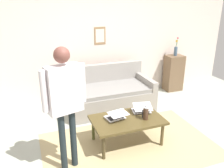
{
  "coord_description": "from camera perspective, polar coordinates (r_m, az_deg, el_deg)",
  "views": [
    {
      "loc": [
        1.34,
        2.85,
        2.26
      ],
      "look_at": [
        -0.02,
        -0.81,
        0.8
      ],
      "focal_mm": 38.11,
      "sensor_mm": 36.0,
      "label": 1
    }
  ],
  "objects": [
    {
      "name": "area_rug",
      "position": [
        3.94,
        4.16,
        -14.46
      ],
      "size": [
        2.7,
        1.68,
        0.01
      ],
      "primitive_type": "cube",
      "color": "tan",
      "rests_on": "ground_plane"
    },
    {
      "name": "laptop_center",
      "position": [
        4.01,
        7.13,
        -6.03
      ],
      "size": [
        0.35,
        0.35,
        0.15
      ],
      "color": "silver",
      "rests_on": "coffee_table"
    },
    {
      "name": "laptop_left",
      "position": [
        3.77,
        0.96,
        -7.68
      ],
      "size": [
        0.34,
        0.37,
        0.13
      ],
      "color": "silver",
      "rests_on": "coffee_table"
    },
    {
      "name": "couch",
      "position": [
        5.01,
        -0.78,
        -2.51
      ],
      "size": [
        1.77,
        0.92,
        0.88
      ],
      "color": "gray",
      "rests_on": "ground_plane"
    },
    {
      "name": "back_wall",
      "position": [
        5.3,
        -5.45,
        10.51
      ],
      "size": [
        7.04,
        0.11,
        2.7
      ],
      "color": "beige",
      "rests_on": "ground_plane"
    },
    {
      "name": "ground_plane",
      "position": [
        3.88,
        4.11,
        -15.22
      ],
      "size": [
        7.68,
        7.68,
        0.0
      ],
      "primitive_type": "plane",
      "color": "#A7AC9E"
    },
    {
      "name": "french_press",
      "position": [
        3.76,
        8.09,
        -6.9
      ],
      "size": [
        0.11,
        0.09,
        0.24
      ],
      "color": "#4C3323",
      "rests_on": "coffee_table"
    },
    {
      "name": "person_standing",
      "position": [
        3.02,
        -11.29,
        -2.64
      ],
      "size": [
        0.59,
        0.3,
        1.7
      ],
      "color": "#1E272B",
      "rests_on": "ground_plane"
    },
    {
      "name": "coffee_table",
      "position": [
        3.82,
        3.68,
        -8.9
      ],
      "size": [
        1.12,
        0.68,
        0.44
      ],
      "color": "#4C3E1E",
      "rests_on": "ground_plane"
    },
    {
      "name": "flower_vase",
      "position": [
        5.99,
        15.08,
        8.13
      ],
      "size": [
        0.09,
        0.08,
        0.45
      ],
      "color": "#425A72",
      "rests_on": "side_shelf"
    },
    {
      "name": "side_shelf",
      "position": [
        6.13,
        14.54,
        2.58
      ],
      "size": [
        0.42,
        0.32,
        0.89
      ],
      "color": "brown",
      "rests_on": "ground_plane"
    }
  ]
}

